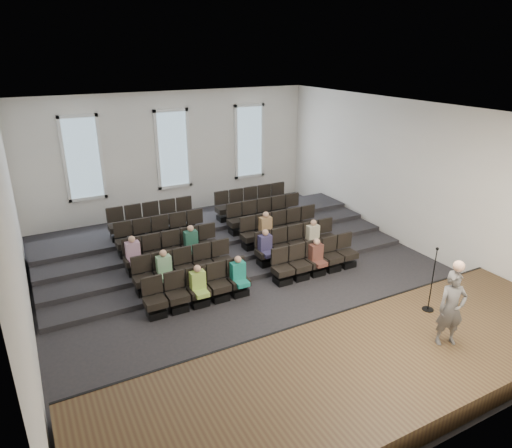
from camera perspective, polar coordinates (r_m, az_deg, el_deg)
The scene contains 14 objects.
ground at distance 13.91m, azimuth -0.53°, elevation -7.00°, with size 14.00×14.00×0.00m, color black.
ceiling at distance 12.36m, azimuth -0.61°, elevation 13.94°, with size 12.00×14.00×0.02m, color white.
wall_back at distance 19.21m, azimuth -10.36°, elevation 8.62°, with size 12.00×0.04×5.00m, color white.
wall_front at distance 7.95m, azimuth 23.95°, elevation -11.65°, with size 12.00×0.04×5.00m, color white.
wall_left at distance 11.63m, azimuth -27.93°, elevation -1.89°, with size 0.04×14.00×5.00m, color white.
wall_right at distance 16.46m, azimuth 18.48°, elevation 5.78°, with size 0.04×14.00×5.00m, color white.
stage at distance 10.26m, azimuth 13.37°, elevation -17.54°, with size 11.80×3.60×0.50m, color #48371F.
stage_lip at distance 11.35m, azimuth 7.44°, elevation -12.85°, with size 11.80×0.06×0.52m, color black.
risers at distance 16.43m, azimuth -5.64°, elevation -1.74°, with size 11.80×4.80×0.60m.
seating_rows at distance 14.86m, azimuth -3.28°, elevation -2.19°, with size 6.80×4.70×1.67m.
windows at distance 19.10m, azimuth -10.34°, elevation 9.17°, with size 8.44×0.10×3.24m.
audience at distance 13.77m, azimuth -2.69°, elevation -3.48°, with size 6.05×2.64×1.10m.
speaker at distance 10.75m, azimuth 23.23°, elevation -9.70°, with size 0.63×0.41×1.72m, color #575553.
mic_stand at distance 12.03m, azimuth 20.98°, elevation -7.92°, with size 0.28×0.28×1.70m.
Camera 1 is at (-5.63, -10.89, 6.57)m, focal length 32.00 mm.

